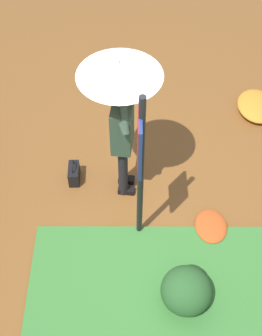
{
  "coord_description": "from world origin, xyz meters",
  "views": [
    {
      "loc": [
        -3.45,
        0.04,
        5.04
      ],
      "look_at": [
        -0.1,
        0.05,
        0.85
      ],
      "focal_mm": 48.61,
      "sensor_mm": 36.0,
      "label": 1
    }
  ],
  "objects": [
    {
      "name": "info_sign_post",
      "position": [
        -0.45,
        -0.04,
        1.44
      ],
      "size": [
        0.44,
        0.07,
        2.3
      ],
      "color": "black",
      "rests_on": "ground_plane"
    },
    {
      "name": "person_with_umbrella",
      "position": [
        0.33,
        0.17,
        1.55
      ],
      "size": [
        0.96,
        0.96,
        2.04
      ],
      "color": "black",
      "rests_on": "ground_plane"
    },
    {
      "name": "leaf_pile_by_bench",
      "position": [
        -0.41,
        -0.97,
        0.06
      ],
      "size": [
        0.52,
        0.41,
        0.11
      ],
      "color": "#B74C1E",
      "rests_on": "ground_plane"
    },
    {
      "name": "leaf_pile_near_person",
      "position": [
        1.76,
        -1.92,
        0.08
      ],
      "size": [
        0.76,
        0.61,
        0.17
      ],
      "color": "#C68428",
      "rests_on": "ground_plane"
    },
    {
      "name": "shrub_cluster",
      "position": [
        -1.34,
        -0.58,
        0.24
      ],
      "size": [
        0.63,
        0.57,
        0.51
      ],
      "color": "#285628",
      "rests_on": "ground_plane"
    },
    {
      "name": "ground_plane",
      "position": [
        0.0,
        0.0,
        0.0
      ],
      "size": [
        18.0,
        18.0,
        0.0
      ],
      "primitive_type": "plane",
      "color": "brown"
    },
    {
      "name": "handbag",
      "position": [
        0.38,
        0.84,
        0.13
      ],
      "size": [
        0.3,
        0.15,
        0.37
      ],
      "color": "black",
      "rests_on": "ground_plane"
    }
  ]
}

